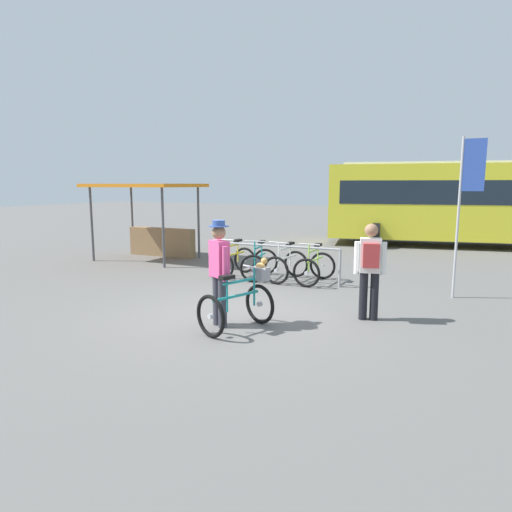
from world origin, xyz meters
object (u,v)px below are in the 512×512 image
featured_bicycle (242,299)px  banner_flag (468,187)px  racked_bike_yellow (234,261)px  racked_bike_lime (315,268)px  racked_bike_teal (260,263)px  market_stall (153,213)px  person_with_featured_bike (219,269)px  racked_bike_white (286,265)px  pedestrian_with_backpack (370,266)px  bus_distant (469,199)px

featured_bicycle → banner_flag: banner_flag is taller
racked_bike_yellow → racked_bike_lime: 2.10m
racked_bike_teal → market_stall: market_stall is taller
racked_bike_lime → person_with_featured_bike: size_ratio=0.65×
racked_bike_yellow → racked_bike_lime: (2.10, 0.09, 0.00)m
featured_bicycle → banner_flag: (3.05, 3.66, 1.74)m
racked_bike_teal → racked_bike_lime: 1.40m
racked_bike_lime → market_stall: (-5.72, 1.29, 1.03)m
racked_bike_white → banner_flag: (3.81, -0.03, 1.86)m
racked_bike_lime → pedestrian_with_backpack: (1.76, -2.36, 0.57)m
racked_bike_white → market_stall: size_ratio=0.37×
racked_bike_teal → racked_bike_lime: (1.40, 0.06, -0.00)m
racked_bike_teal → pedestrian_with_backpack: pedestrian_with_backpack is taller
racked_bike_lime → racked_bike_white: bearing=-177.6°
person_with_featured_bike → bus_distant: 12.75m
pedestrian_with_backpack → racked_bike_white: bearing=136.6°
racked_bike_yellow → racked_bike_lime: same height
racked_bike_teal → market_stall: size_ratio=0.38×
pedestrian_with_backpack → banner_flag: banner_flag is taller
bus_distant → racked_bike_white: bearing=-113.4°
featured_bicycle → banner_flag: bearing=50.2°
racked_bike_teal → pedestrian_with_backpack: bearing=-36.1°
featured_bicycle → racked_bike_yellow: bearing=120.7°
person_with_featured_bike → pedestrian_with_backpack: 2.52m
market_stall → racked_bike_yellow: bearing=-20.9°
racked_bike_lime → bus_distant: bus_distant is taller
racked_bike_teal → racked_bike_white: (0.70, 0.03, -0.00)m
racked_bike_lime → market_stall: size_ratio=0.36×
racked_bike_white → market_stall: bearing=165.2°
market_stall → banner_flag: (8.82, -1.35, 0.84)m
banner_flag → racked_bike_white: bearing=179.6°
bus_distant → banner_flag: 8.60m
featured_bicycle → bus_distant: (2.94, 12.24, 1.25)m
person_with_featured_bike → racked_bike_yellow: bearing=115.7°
banner_flag → market_stall: bearing=171.3°
racked_bike_teal → person_with_featured_bike: 3.89m
racked_bike_yellow → banner_flag: size_ratio=0.36×
bus_distant → banner_flag: bearing=-89.3°
racked_bike_yellow → bus_distant: 10.10m
pedestrian_with_backpack → banner_flag: 2.96m
market_stall → banner_flag: 8.97m
person_with_featured_bike → racked_bike_lime: bearing=85.0°
person_with_featured_bike → banner_flag: banner_flag is taller
racked_bike_yellow → banner_flag: (5.20, 0.03, 1.86)m
featured_bicycle → bus_distant: 12.65m
racked_bike_teal → racked_bike_lime: same height
pedestrian_with_backpack → bus_distant: 10.99m
racked_bike_yellow → featured_bicycle: bearing=-59.3°
racked_bike_yellow → banner_flag: 5.53m
racked_bike_yellow → market_stall: (-3.62, 1.38, 1.03)m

